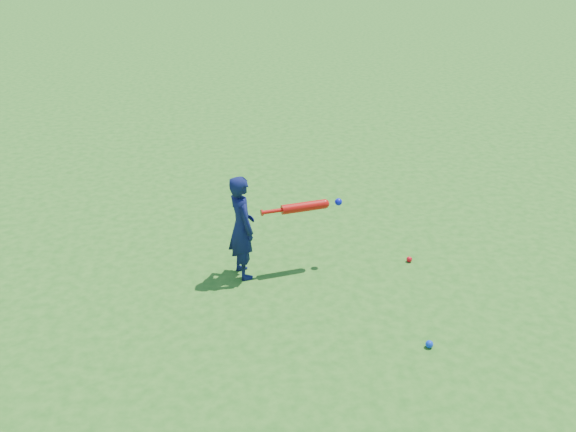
% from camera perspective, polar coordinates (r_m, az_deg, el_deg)
% --- Properties ---
extents(ground, '(80.00, 80.00, 0.00)m').
position_cam_1_polar(ground, '(6.64, -10.88, -6.66)').
color(ground, '#256818').
rests_on(ground, ground).
extents(child, '(0.39, 0.47, 1.12)m').
position_cam_1_polar(child, '(6.57, -4.14, -0.98)').
color(child, '#0D1440').
rests_on(child, ground).
extents(ground_ball_red, '(0.06, 0.06, 0.06)m').
position_cam_1_polar(ground_ball_red, '(7.16, 10.73, -3.80)').
color(ground_ball_red, red).
rests_on(ground_ball_red, ground).
extents(ground_ball_blue, '(0.07, 0.07, 0.07)m').
position_cam_1_polar(ground_ball_blue, '(5.88, 12.45, -11.06)').
color(ground_ball_blue, '#0C37D7').
rests_on(ground_ball_blue, ground).
extents(bat_swing, '(0.87, 0.27, 0.10)m').
position_cam_1_polar(bat_swing, '(6.64, 1.71, 0.86)').
color(bat_swing, red).
rests_on(bat_swing, ground).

